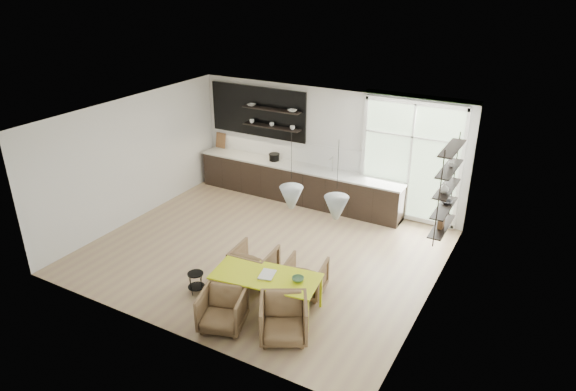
# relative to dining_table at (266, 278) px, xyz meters

# --- Properties ---
(room) EXTENTS (7.02, 6.01, 2.91)m
(room) POSITION_rel_dining_table_xyz_m (-0.52, 2.77, 0.83)
(room) COLOR tan
(room) RESTS_ON ground
(kitchen_run) EXTENTS (5.54, 0.69, 2.75)m
(kitchen_run) POSITION_rel_dining_table_xyz_m (-1.79, 4.36, -0.03)
(kitchen_run) COLOR black
(kitchen_run) RESTS_ON ground
(right_shelving) EXTENTS (0.26, 1.22, 1.90)m
(right_shelving) POSITION_rel_dining_table_xyz_m (2.26, 2.84, 1.02)
(right_shelving) COLOR black
(right_shelving) RESTS_ON ground
(dining_table) EXTENTS (1.95, 1.10, 0.67)m
(dining_table) POSITION_rel_dining_table_xyz_m (0.00, 0.00, 0.00)
(dining_table) COLOR #C8D710
(dining_table) RESTS_ON ground
(armchair_back_left) EXTENTS (0.81, 0.83, 0.71)m
(armchair_back_left) POSITION_rel_dining_table_xyz_m (-0.66, 0.65, -0.27)
(armchair_back_left) COLOR brown
(armchair_back_left) RESTS_ON ground
(armchair_back_right) EXTENTS (0.81, 0.83, 0.66)m
(armchair_back_right) POSITION_rel_dining_table_xyz_m (0.37, 0.77, -0.30)
(armchair_back_right) COLOR brown
(armchair_back_right) RESTS_ON ground
(armchair_front_left) EXTENTS (0.91, 0.92, 0.67)m
(armchair_front_left) POSITION_rel_dining_table_xyz_m (-0.37, -0.78, -0.29)
(armchair_front_left) COLOR brown
(armchair_front_left) RESTS_ON ground
(armchair_front_right) EXTENTS (1.04, 1.05, 0.71)m
(armchair_front_right) POSITION_rel_dining_table_xyz_m (0.65, -0.53, -0.28)
(armchair_front_right) COLOR brown
(armchair_front_right) RESTS_ON ground
(wire_stool) EXTENTS (0.32, 0.32, 0.40)m
(wire_stool) POSITION_rel_dining_table_xyz_m (-1.39, -0.20, -0.37)
(wire_stool) COLOR black
(wire_stool) RESTS_ON ground
(table_book) EXTENTS (0.32, 0.38, 0.03)m
(table_book) POSITION_rel_dining_table_xyz_m (-0.10, -0.02, 0.06)
(table_book) COLOR white
(table_book) RESTS_ON dining_table
(table_bowl) EXTENTS (0.25, 0.25, 0.06)m
(table_bowl) POSITION_rel_dining_table_xyz_m (0.56, 0.13, 0.08)
(table_bowl) COLOR #4F7D58
(table_bowl) RESTS_ON dining_table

